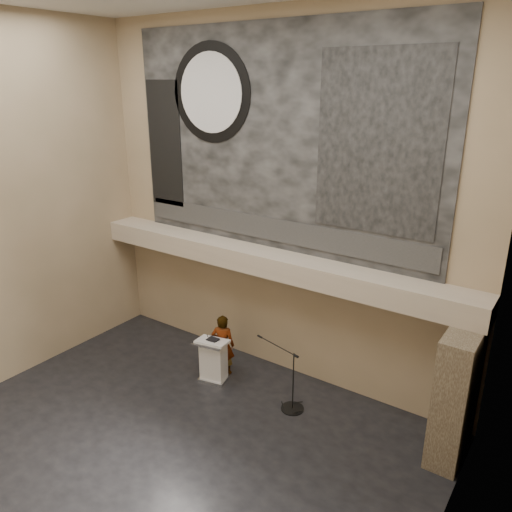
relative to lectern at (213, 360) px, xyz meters
The scene contains 18 objects.
floor 2.69m from the lectern, 72.64° to the right, with size 10.00×10.00×0.00m, color black.
wall_back 4.06m from the lectern, 62.17° to the left, with size 10.00×0.02×8.50m, color #867355.
wall_right 7.31m from the lectern, 23.47° to the right, with size 0.02×8.00×8.50m, color #867355.
soffit 2.75m from the lectern, 54.17° to the left, with size 10.00×0.80×0.50m, color tan.
sprinkler_left 2.49m from the lectern, 128.13° to the left, with size 0.04×0.04×0.06m, color #B2893D.
sprinkler_right 3.57m from the lectern, 21.13° to the left, with size 0.04×0.04×0.06m, color #B2893D.
banner 5.41m from the lectern, 61.68° to the left, with size 8.00×0.05×5.00m, color black.
banner_text_strip 3.50m from the lectern, 61.01° to the left, with size 7.76×0.02×0.55m, color #2A2A2A.
banner_clock_rim 6.39m from the lectern, 125.59° to the left, with size 2.30×2.30×0.02m, color black.
banner_clock_face 6.39m from the lectern, 125.97° to the left, with size 1.84×1.84×0.02m, color silver.
banner_building_print 6.30m from the lectern, 23.99° to the left, with size 2.60×0.02×3.60m, color black.
banner_brick_print 5.69m from the lectern, 151.53° to the left, with size 1.10×0.02×3.20m, color black.
stone_pier 5.53m from the lectern, ahead, with size 0.60×1.40×2.70m, color #45392A.
lectern is the anchor object (origin of this frame).
binder 0.56m from the lectern, 45.47° to the right, with size 0.26×0.21×0.04m, color black.
papers 0.55m from the lectern, 160.03° to the right, with size 0.21×0.30×0.01m, color silver.
speaker_person 0.44m from the lectern, 88.34° to the left, with size 0.58×0.38×1.60m, color white.
mic_stand 2.18m from the lectern, ahead, with size 1.38×0.54×1.43m.
Camera 1 is at (6.10, -5.61, 6.99)m, focal length 35.00 mm.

